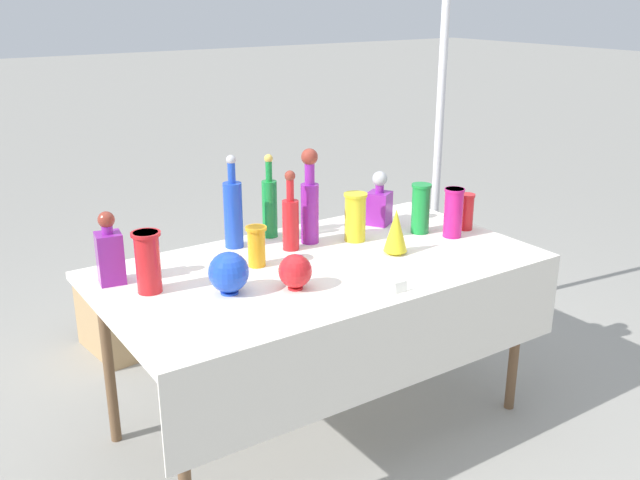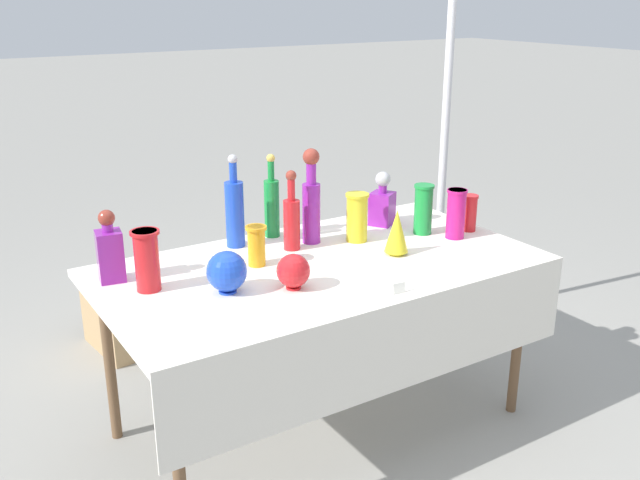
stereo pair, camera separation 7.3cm
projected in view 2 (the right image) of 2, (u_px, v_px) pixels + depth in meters
ground_plane at (320, 423)px, 3.16m from camera, size 40.00×40.00×0.00m
display_table at (325, 281)px, 2.90m from camera, size 1.78×0.97×0.76m
tall_bottle_0 at (292, 219)px, 3.03m from camera, size 0.07×0.07×0.35m
tall_bottle_1 at (272, 204)px, 3.18m from camera, size 0.07×0.07×0.38m
tall_bottle_2 at (311, 201)px, 3.09m from camera, size 0.08×0.08×0.42m
tall_bottle_3 at (235, 211)px, 3.06m from camera, size 0.08×0.08×0.41m
square_decanter_0 at (382, 203)px, 3.36m from camera, size 0.14×0.14×0.26m
square_decanter_1 at (110, 251)px, 2.70m from camera, size 0.11×0.11×0.28m
slender_vase_0 at (423, 208)px, 3.23m from camera, size 0.09×0.09×0.23m
slender_vase_1 at (470, 212)px, 3.28m from camera, size 0.07×0.07×0.17m
slender_vase_2 at (357, 216)px, 3.14m from camera, size 0.10×0.10×0.22m
slender_vase_3 at (456, 212)px, 3.17m from camera, size 0.09×0.09×0.22m
slender_vase_4 at (147, 259)px, 2.61m from camera, size 0.11×0.11×0.23m
slender_vase_5 at (256, 244)px, 2.86m from camera, size 0.09×0.09×0.17m
fluted_vase_0 at (397, 231)px, 2.98m from camera, size 0.10×0.10×0.19m
round_bowl_0 at (293, 271)px, 2.64m from camera, size 0.13×0.13×0.13m
round_bowl_1 at (227, 271)px, 2.60m from camera, size 0.15×0.15×0.16m
price_tag_left at (399, 288)px, 2.61m from camera, size 0.05×0.02×0.04m
cardboard_box_behind_left at (144, 311)px, 3.87m from camera, size 0.58×0.48×0.42m
canopy_pole at (443, 169)px, 3.85m from camera, size 0.18×0.18×2.31m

